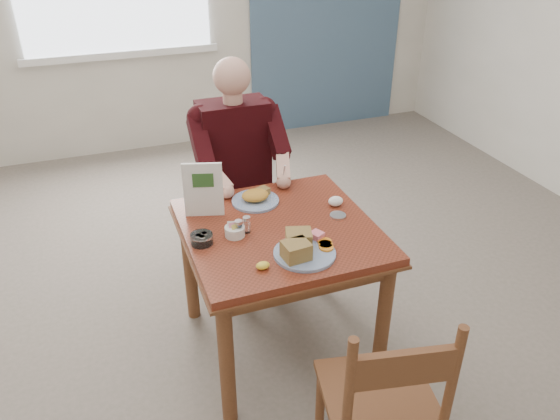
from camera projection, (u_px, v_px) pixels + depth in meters
name	position (u px, v px, depth m)	size (l,w,h in m)	color
floor	(279.00, 342.00, 3.01)	(6.00, 6.00, 0.00)	#615B4F
lemon_wedge	(263.00, 266.00, 2.33)	(0.06, 0.04, 0.03)	yellow
napkin	(336.00, 201.00, 2.80)	(0.08, 0.06, 0.05)	white
metal_dish	(338.00, 216.00, 2.72)	(0.08, 0.08, 0.01)	silver
table	(279.00, 246.00, 2.69)	(0.92, 0.92, 0.75)	maroon
chair_far	(236.00, 201.00, 3.42)	(0.42, 0.42, 0.95)	brown
chair_near	(382.00, 404.00, 2.05)	(0.49, 0.49, 0.95)	brown
diner	(238.00, 158.00, 3.18)	(0.53, 0.56, 1.39)	tan
near_plate	(302.00, 248.00, 2.41)	(0.30, 0.29, 0.09)	white
far_plate	(256.00, 197.00, 2.84)	(0.32, 0.32, 0.07)	white
caddy	(235.00, 231.00, 2.55)	(0.11, 0.11, 0.07)	white
shakers	(243.00, 226.00, 2.56)	(0.09, 0.07, 0.08)	white
creamer	(202.00, 239.00, 2.49)	(0.11, 0.11, 0.05)	white
menu	(203.00, 190.00, 2.66)	(0.19, 0.07, 0.28)	white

